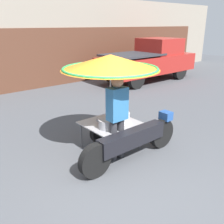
# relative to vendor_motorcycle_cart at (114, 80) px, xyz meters

# --- Properties ---
(ground_plane) EXTENTS (36.00, 36.00, 0.00)m
(ground_plane) POSITION_rel_vendor_motorcycle_cart_xyz_m (-0.54, -0.99, -1.51)
(ground_plane) COLOR #4C4F54
(vendor_motorcycle_cart) EXTENTS (2.39, 1.92, 1.99)m
(vendor_motorcycle_cart) POSITION_rel_vendor_motorcycle_cart_xyz_m (0.00, 0.00, 0.00)
(vendor_motorcycle_cart) COLOR black
(vendor_motorcycle_cart) RESTS_ON ground
(vendor_person) EXTENTS (0.38, 0.22, 1.67)m
(vendor_person) POSITION_rel_vendor_motorcycle_cart_xyz_m (-0.19, -0.33, -0.57)
(vendor_person) COLOR #2D2D33
(vendor_person) RESTS_ON ground
(pickup_truck) EXTENTS (4.92, 1.79, 1.90)m
(pickup_truck) POSITION_rel_vendor_motorcycle_cart_xyz_m (5.72, 4.19, -0.57)
(pickup_truck) COLOR black
(pickup_truck) RESTS_ON ground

